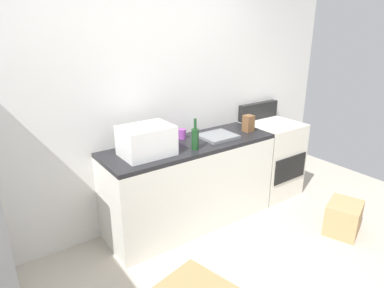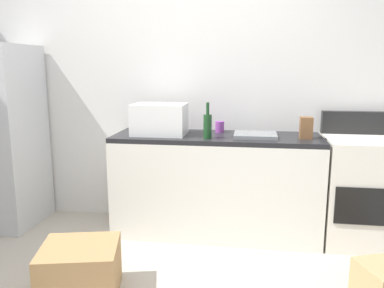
{
  "view_description": "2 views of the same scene",
  "coord_description": "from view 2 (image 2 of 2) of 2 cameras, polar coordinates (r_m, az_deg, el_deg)",
  "views": [
    {
      "loc": [
        -1.51,
        -1.37,
        2.02
      ],
      "look_at": [
        0.33,
        1.21,
        0.88
      ],
      "focal_mm": 31.36,
      "sensor_mm": 36.0,
      "label": 1
    },
    {
      "loc": [
        0.58,
        -2.17,
        1.49
      ],
      "look_at": [
        0.12,
        0.93,
        0.87
      ],
      "focal_mm": 36.76,
      "sensor_mm": 36.0,
      "label": 2
    }
  ],
  "objects": [
    {
      "name": "knife_block",
      "position": [
        3.39,
        16.23,
        2.27
      ],
      "size": [
        0.1,
        0.1,
        0.18
      ],
      "primitive_type": "cube",
      "color": "brown",
      "rests_on": "kitchen_counter"
    },
    {
      "name": "wine_bottle",
      "position": [
        3.26,
        2.27,
        2.71
      ],
      "size": [
        0.07,
        0.07,
        0.3
      ],
      "color": "#193F1E",
      "rests_on": "kitchen_counter"
    },
    {
      "name": "stove_oven",
      "position": [
        3.65,
        23.09,
        -6.03
      ],
      "size": [
        0.6,
        0.61,
        1.1
      ],
      "color": "silver",
      "rests_on": "ground_plane"
    },
    {
      "name": "cardboard_box_medium",
      "position": [
        2.81,
        -15.89,
        -17.22
      ],
      "size": [
        0.58,
        0.54,
        0.34
      ],
      "primitive_type": "cube",
      "rotation": [
        0.0,
        0.0,
        0.23
      ],
      "color": "#A37A4C",
      "rests_on": "ground_plane"
    },
    {
      "name": "kitchen_counter",
      "position": [
        3.54,
        3.51,
        -5.92
      ],
      "size": [
        1.8,
        0.6,
        0.9
      ],
      "color": "silver",
      "rests_on": "ground_plane"
    },
    {
      "name": "sink_basin",
      "position": [
        3.39,
        9.18,
        1.3
      ],
      "size": [
        0.36,
        0.32,
        0.03
      ],
      "primitive_type": "cube",
      "color": "slate",
      "rests_on": "kitchen_counter"
    },
    {
      "name": "wall_back",
      "position": [
        3.77,
        -0.46,
        8.3
      ],
      "size": [
        5.0,
        0.1,
        2.6
      ],
      "primitive_type": "cube",
      "color": "silver",
      "rests_on": "ground_plane"
    },
    {
      "name": "microwave",
      "position": [
        3.46,
        -4.7,
        3.61
      ],
      "size": [
        0.46,
        0.34,
        0.27
      ],
      "primitive_type": "cube",
      "color": "white",
      "rests_on": "kitchen_counter"
    },
    {
      "name": "coffee_mug",
      "position": [
        3.58,
        4.04,
        2.5
      ],
      "size": [
        0.08,
        0.08,
        0.1
      ],
      "primitive_type": "cylinder",
      "color": "purple",
      "rests_on": "kitchen_counter"
    }
  ]
}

